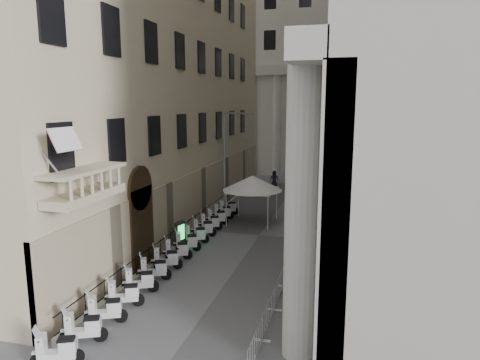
# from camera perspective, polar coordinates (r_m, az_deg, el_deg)

# --- Properties ---
(far_building) EXTENTS (22.00, 10.00, 30.00)m
(far_building) POSITION_cam_1_polar(r_m,az_deg,el_deg) (56.61, 9.11, 16.40)
(far_building) COLOR beige
(far_building) RESTS_ON ground
(iron_fence) EXTENTS (0.30, 28.00, 1.40)m
(iron_fence) POSITION_cam_1_polar(r_m,az_deg,el_deg) (29.21, -6.24, -7.37)
(iron_fence) COLOR black
(iron_fence) RESTS_ON ground
(blue_awning) EXTENTS (1.60, 3.00, 3.00)m
(blue_awning) POSITION_cam_1_polar(r_m,az_deg,el_deg) (35.14, 11.61, -4.49)
(blue_awning) COLOR navy
(blue_awning) RESTS_ON ground
(flag) EXTENTS (1.00, 1.40, 8.20)m
(flag) POSITION_cam_1_polar(r_m,az_deg,el_deg) (18.47, -20.60, -18.96)
(flag) COLOR #9E0C11
(flag) RESTS_ON ground
(scooter_1) EXTENTS (1.51, 1.07, 1.50)m
(scooter_1) POSITION_cam_1_polar(r_m,az_deg,el_deg) (18.01, -19.98, -19.72)
(scooter_1) COLOR silver
(scooter_1) RESTS_ON ground
(scooter_2) EXTENTS (1.51, 1.07, 1.50)m
(scooter_2) POSITION_cam_1_polar(r_m,az_deg,el_deg) (19.07, -17.37, -17.78)
(scooter_2) COLOR silver
(scooter_2) RESTS_ON ground
(scooter_3) EXTENTS (1.51, 1.07, 1.50)m
(scooter_3) POSITION_cam_1_polar(r_m,az_deg,el_deg) (20.18, -15.09, -16.01)
(scooter_3) COLOR silver
(scooter_3) RESTS_ON ground
(scooter_4) EXTENTS (1.51, 1.07, 1.50)m
(scooter_4) POSITION_cam_1_polar(r_m,az_deg,el_deg) (21.34, -13.08, -14.42)
(scooter_4) COLOR silver
(scooter_4) RESTS_ON ground
(scooter_5) EXTENTS (1.51, 1.07, 1.50)m
(scooter_5) POSITION_cam_1_polar(r_m,az_deg,el_deg) (22.54, -11.31, -12.98)
(scooter_5) COLOR silver
(scooter_5) RESTS_ON ground
(scooter_6) EXTENTS (1.51, 1.07, 1.50)m
(scooter_6) POSITION_cam_1_polar(r_m,az_deg,el_deg) (23.76, -9.73, -11.67)
(scooter_6) COLOR silver
(scooter_6) RESTS_ON ground
(scooter_7) EXTENTS (1.51, 1.07, 1.50)m
(scooter_7) POSITION_cam_1_polar(r_m,az_deg,el_deg) (25.01, -8.33, -10.49)
(scooter_7) COLOR silver
(scooter_7) RESTS_ON ground
(scooter_8) EXTENTS (1.51, 1.07, 1.50)m
(scooter_8) POSITION_cam_1_polar(r_m,az_deg,el_deg) (26.29, -7.06, -9.42)
(scooter_8) COLOR silver
(scooter_8) RESTS_ON ground
(scooter_9) EXTENTS (1.51, 1.07, 1.50)m
(scooter_9) POSITION_cam_1_polar(r_m,az_deg,el_deg) (27.58, -5.93, -8.44)
(scooter_9) COLOR silver
(scooter_9) RESTS_ON ground
(scooter_10) EXTENTS (1.51, 1.07, 1.50)m
(scooter_10) POSITION_cam_1_polar(r_m,az_deg,el_deg) (28.89, -4.90, -7.55)
(scooter_10) COLOR silver
(scooter_10) RESTS_ON ground
(scooter_11) EXTENTS (1.51, 1.07, 1.50)m
(scooter_11) POSITION_cam_1_polar(r_m,az_deg,el_deg) (30.22, -3.96, -6.73)
(scooter_11) COLOR silver
(scooter_11) RESTS_ON ground
(scooter_12) EXTENTS (1.51, 1.07, 1.50)m
(scooter_12) POSITION_cam_1_polar(r_m,az_deg,el_deg) (31.56, -3.11, -5.98)
(scooter_12) COLOR silver
(scooter_12) RESTS_ON ground
(scooter_13) EXTENTS (1.51, 1.07, 1.50)m
(scooter_13) POSITION_cam_1_polar(r_m,az_deg,el_deg) (32.91, -2.32, -5.29)
(scooter_13) COLOR silver
(scooter_13) RESTS_ON ground
(scooter_14) EXTENTS (1.51, 1.07, 1.50)m
(scooter_14) POSITION_cam_1_polar(r_m,az_deg,el_deg) (34.27, -1.60, -4.65)
(scooter_14) COLOR silver
(scooter_14) RESTS_ON ground
(barrier_0) EXTENTS (0.60, 2.40, 1.10)m
(barrier_0) POSITION_cam_1_polar(r_m,az_deg,el_deg) (16.13, 2.08, -22.89)
(barrier_0) COLOR #B2B5BA
(barrier_0) RESTS_ON ground
(barrier_1) EXTENTS (0.60, 2.40, 1.10)m
(barrier_1) POSITION_cam_1_polar(r_m,az_deg,el_deg) (18.23, 3.89, -18.69)
(barrier_1) COLOR #B2B5BA
(barrier_1) RESTS_ON ground
(barrier_2) EXTENTS (0.60, 2.40, 1.10)m
(barrier_2) POSITION_cam_1_polar(r_m,az_deg,el_deg) (20.42, 5.25, -15.37)
(barrier_2) COLOR #B2B5BA
(barrier_2) RESTS_ON ground
(barrier_3) EXTENTS (0.60, 2.40, 1.10)m
(barrier_3) POSITION_cam_1_polar(r_m,az_deg,el_deg) (22.67, 6.32, -12.69)
(barrier_3) COLOR #B2B5BA
(barrier_3) RESTS_ON ground
(barrier_4) EXTENTS (0.60, 2.40, 1.10)m
(barrier_4) POSITION_cam_1_polar(r_m,az_deg,el_deg) (24.98, 7.18, -10.49)
(barrier_4) COLOR #B2B5BA
(barrier_4) RESTS_ON ground
(barrier_5) EXTENTS (0.60, 2.40, 1.10)m
(barrier_5) POSITION_cam_1_polar(r_m,az_deg,el_deg) (27.31, 7.88, -8.67)
(barrier_5) COLOR #B2B5BA
(barrier_5) RESTS_ON ground
(barrier_6) EXTENTS (0.60, 2.40, 1.10)m
(barrier_6) POSITION_cam_1_polar(r_m,az_deg,el_deg) (29.68, 8.46, -7.14)
(barrier_6) COLOR #B2B5BA
(barrier_6) RESTS_ON ground
(barrier_7) EXTENTS (0.60, 2.40, 1.10)m
(barrier_7) POSITION_cam_1_polar(r_m,az_deg,el_deg) (32.06, 8.95, -5.83)
(barrier_7) COLOR #B2B5BA
(barrier_7) RESTS_ON ground
(barrier_8) EXTENTS (0.60, 2.40, 1.10)m
(barrier_8) POSITION_cam_1_polar(r_m,az_deg,el_deg) (34.46, 9.38, -4.70)
(barrier_8) COLOR #B2B5BA
(barrier_8) RESTS_ON ground
(security_tent) EXTENTS (4.38, 4.38, 3.56)m
(security_tent) POSITION_cam_1_polar(r_m,az_deg,el_deg) (31.52, 1.61, -0.43)
(security_tent) COLOR silver
(security_tent) RESTS_ON ground
(street_lamp) EXTENTS (2.54, 1.01, 8.10)m
(street_lamp) POSITION_cam_1_polar(r_m,az_deg,el_deg) (33.33, -1.67, 3.36)
(street_lamp) COLOR gray
(street_lamp) RESTS_ON ground
(info_kiosk) EXTENTS (0.43, 0.82, 1.66)m
(info_kiosk) POSITION_cam_1_polar(r_m,az_deg,el_deg) (26.66, -8.03, -7.25)
(info_kiosk) COLOR black
(info_kiosk) RESTS_ON ground
(pedestrian_a) EXTENTS (0.66, 0.51, 1.62)m
(pedestrian_a) POSITION_cam_1_polar(r_m,az_deg,el_deg) (32.55, 7.74, -4.07)
(pedestrian_a) COLOR black
(pedestrian_a) RESTS_ON ground
(pedestrian_b) EXTENTS (1.00, 0.80, 1.97)m
(pedestrian_b) POSITION_cam_1_polar(r_m,az_deg,el_deg) (41.06, 6.85, -0.81)
(pedestrian_b) COLOR black
(pedestrian_b) RESTS_ON ground
(pedestrian_c) EXTENTS (0.94, 0.69, 1.76)m
(pedestrian_c) POSITION_cam_1_polar(r_m,az_deg,el_deg) (45.35, 4.59, 0.15)
(pedestrian_c) COLOR black
(pedestrian_c) RESTS_ON ground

